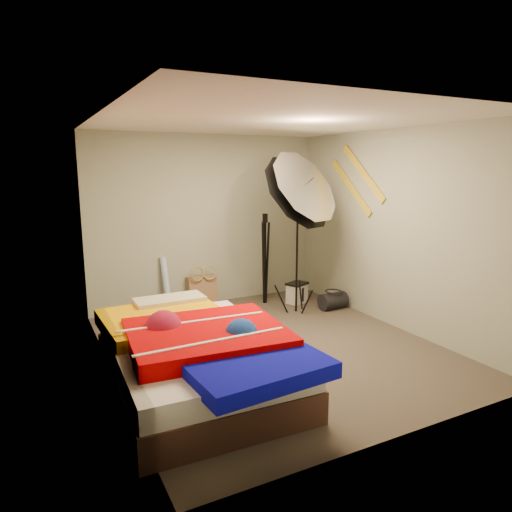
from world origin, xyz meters
TOP-DOWN VIEW (x-y plane):
  - floor at (0.00, 0.00)m, footprint 4.00×4.00m
  - ceiling at (0.00, 0.00)m, footprint 4.00×4.00m
  - wall_back at (0.00, 2.00)m, footprint 3.50×0.00m
  - wall_front at (0.00, -2.00)m, footprint 3.50×0.00m
  - wall_left at (-1.75, 0.00)m, footprint 0.00×4.00m
  - wall_right at (1.75, 0.00)m, footprint 0.00×4.00m
  - tote_bag at (-0.14, 1.90)m, footprint 0.45×0.22m
  - wrapping_roll at (-0.68, 1.90)m, footprint 0.15×0.24m
  - camera_case at (1.18, 1.34)m, footprint 0.35×0.30m
  - duffel_bag at (1.48, 0.85)m, footprint 0.41×0.26m
  - wall_stripe_upper at (1.73, 0.60)m, footprint 0.02×0.91m
  - wall_stripe_lower at (1.73, 0.85)m, footprint 0.02×0.91m
  - bed at (-1.10, -0.54)m, footprint 1.56×2.37m
  - photo_umbrella at (0.81, 0.81)m, footprint 1.25×1.09m
  - camera_tripod at (0.75, 1.58)m, footprint 0.10×0.10m

SIDE VIEW (x-z plane):
  - floor at x=0.00m, z-range 0.00..0.00m
  - duffel_bag at x=1.48m, z-range 0.00..0.24m
  - camera_case at x=1.18m, z-range 0.00..0.29m
  - tote_bag at x=-0.14m, z-range -0.01..0.45m
  - bed at x=-1.10m, z-range 0.00..0.63m
  - wrapping_roll at x=-0.68m, z-range 0.00..0.78m
  - camera_tripod at x=0.75m, z-range 0.10..1.46m
  - wall_back at x=0.00m, z-range -0.50..3.00m
  - wall_front at x=0.00m, z-range -0.50..3.00m
  - wall_left at x=-1.75m, z-range -0.75..3.25m
  - wall_right at x=1.75m, z-range -0.75..3.25m
  - photo_umbrella at x=0.81m, z-range 0.51..2.87m
  - wall_stripe_lower at x=1.73m, z-range 1.36..2.14m
  - wall_stripe_upper at x=1.73m, z-range 1.56..2.34m
  - ceiling at x=0.00m, z-range 2.50..2.50m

